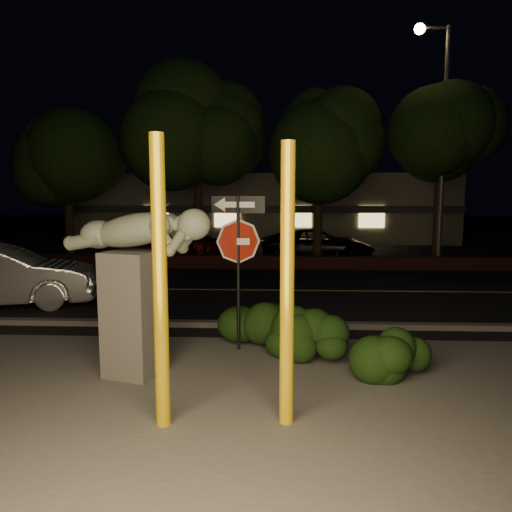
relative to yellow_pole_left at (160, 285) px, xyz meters
The scene contains 23 objects.
ground 11.98m from the yellow_pole_left, 87.29° to the left, with size 90.00×90.00×0.00m, color black.
patio 2.07m from the yellow_pole_left, 55.73° to the left, with size 14.00×6.00×0.02m, color #4C4944.
road 9.03m from the yellow_pole_left, 86.37° to the left, with size 80.00×8.00×0.01m, color black.
lane_marking 9.02m from the yellow_pole_left, 86.37° to the left, with size 80.00×0.12×0.01m, color gold.
curb 5.07m from the yellow_pole_left, 83.24° to the left, with size 80.00×0.25×0.12m, color #4C4944.
brick_wall 13.23m from the yellow_pole_left, 87.56° to the left, with size 40.00×0.35×0.50m, color #4D2219.
parking_lot 18.92m from the yellow_pole_left, 88.30° to the left, with size 40.00×12.00×0.01m, color black.
building 26.81m from the yellow_pole_left, 88.80° to the left, with size 22.00×10.20×4.00m.
tree_far_a 16.95m from the yellow_pole_left, 116.66° to the left, with size 4.60×4.60×7.43m.
tree_far_b 15.72m from the yellow_pole_left, 97.36° to the left, with size 5.20×5.20×8.41m.
tree_far_c 15.42m from the yellow_pole_left, 78.18° to the left, with size 4.80×4.80×7.84m.
tree_far_d 17.51m from the yellow_pole_left, 61.94° to the left, with size 4.40×4.40×7.42m.
yellow_pole_left is the anchor object (origin of this frame).
yellow_pole_right 1.57m from the yellow_pole_left, ahead, with size 0.18×0.18×3.57m, color yellow.
signpost 3.18m from the yellow_pole_left, 77.05° to the left, with size 0.98×0.12×2.88m.
sculpture 1.94m from the yellow_pole_left, 115.12° to the left, with size 2.52×1.35×2.71m.
hedge_center 3.98m from the yellow_pole_left, 70.17° to the left, with size 1.89×0.88×0.98m, color black.
hedge_right 3.44m from the yellow_pole_left, 52.98° to the left, with size 1.53×0.82×1.00m, color black.
hedge_far_right 4.05m from the yellow_pole_left, 27.90° to the left, with size 1.27×0.80×0.88m, color black.
streetlight 16.75m from the yellow_pole_left, 61.82° to the left, with size 1.41×0.41×9.36m.
parked_car_red 15.54m from the yellow_pole_left, 105.86° to the left, with size 1.85×4.60×1.57m, color maroon.
parked_car_darkred 15.53m from the yellow_pole_left, 101.95° to the left, with size 2.22×5.45×1.58m, color #420B0C.
parked_car_dark 16.03m from the yellow_pole_left, 78.73° to the left, with size 2.26×4.90×1.36m, color black.
Camera 1 is at (0.89, -7.78, 2.96)m, focal length 35.00 mm.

